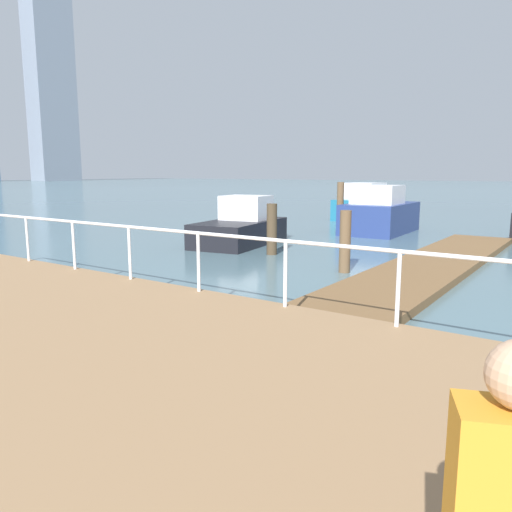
% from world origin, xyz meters
% --- Properties ---
extents(ground_plane, '(300.00, 300.00, 0.00)m').
position_xyz_m(ground_plane, '(0.00, 20.00, 0.00)').
color(ground_plane, slate).
extents(floating_dock, '(13.54, 2.00, 0.18)m').
position_xyz_m(floating_dock, '(3.27, 10.36, 0.09)').
color(floating_dock, brown).
rests_on(floating_dock, ground_plane).
extents(boardwalk_railing, '(0.06, 23.54, 1.08)m').
position_xyz_m(boardwalk_railing, '(-3.15, 8.11, 1.25)').
color(boardwalk_railing, white).
rests_on(boardwalk_railing, boardwalk).
extents(dock_piling_0, '(0.32, 0.32, 1.57)m').
position_xyz_m(dock_piling_0, '(3.04, 15.11, 0.78)').
color(dock_piling_0, '#473826').
rests_on(dock_piling_0, ground_plane).
extents(dock_piling_1, '(0.28, 0.28, 1.57)m').
position_xyz_m(dock_piling_1, '(1.74, 12.06, 0.79)').
color(dock_piling_1, brown).
rests_on(dock_piling_1, ground_plane).
extents(dock_piling_2, '(0.29, 0.29, 2.10)m').
position_xyz_m(dock_piling_2, '(9.63, 15.95, 1.05)').
color(dock_piling_2, brown).
rests_on(dock_piling_2, ground_plane).
extents(moored_boat_1, '(4.31, 2.60, 1.69)m').
position_xyz_m(moored_boat_1, '(4.34, 17.25, 0.60)').
color(moored_boat_1, black).
rests_on(moored_boat_1, ground_plane).
extents(moored_boat_2, '(4.46, 2.51, 1.97)m').
position_xyz_m(moored_boat_2, '(15.69, 17.21, 0.75)').
color(moored_boat_2, '#1E6B8C').
rests_on(moored_boat_2, ground_plane).
extents(moored_boat_4, '(4.22, 2.36, 1.99)m').
position_xyz_m(moored_boat_4, '(10.32, 14.47, 0.79)').
color(moored_boat_4, navy).
rests_on(moored_boat_4, ground_plane).
extents(skyline_tower_7, '(12.89, 8.21, 64.67)m').
position_xyz_m(skyline_tower_7, '(83.16, 146.88, 32.33)').
color(skyline_tower_7, gray).
rests_on(skyline_tower_7, ground_plane).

